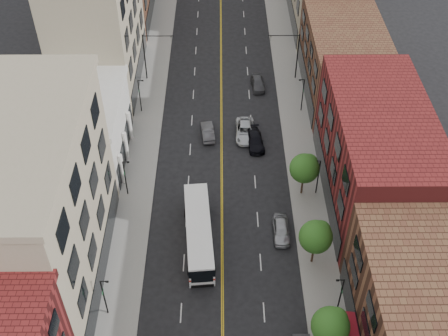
{
  "coord_description": "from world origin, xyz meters",
  "views": [
    {
      "loc": [
        -0.06,
        -22.08,
        46.94
      ],
      "look_at": [
        0.25,
        23.09,
        5.0
      ],
      "focal_mm": 45.0,
      "sensor_mm": 36.0,
      "label": 1
    }
  ],
  "objects_px": {
    "car_lane_a": "(255,140)",
    "city_bus": "(199,232)",
    "car_lane_b": "(245,131)",
    "car_lane_c": "(258,83)",
    "car_parked_far": "(281,230)",
    "car_lane_behind": "(208,132)"
  },
  "relations": [
    {
      "from": "car_lane_a",
      "to": "city_bus",
      "type": "bearing_deg",
      "value": -118.88
    },
    {
      "from": "car_lane_b",
      "to": "car_lane_c",
      "type": "height_order",
      "value": "car_lane_b"
    },
    {
      "from": "car_lane_a",
      "to": "car_lane_behind",
      "type": "bearing_deg",
      "value": 157.14
    },
    {
      "from": "car_parked_far",
      "to": "car_lane_b",
      "type": "height_order",
      "value": "car_lane_b"
    },
    {
      "from": "city_bus",
      "to": "car_lane_b",
      "type": "bearing_deg",
      "value": 68.21
    },
    {
      "from": "car_lane_behind",
      "to": "car_lane_a",
      "type": "xyz_separation_m",
      "value": [
        6.09,
        -1.82,
        -0.01
      ]
    },
    {
      "from": "car_lane_c",
      "to": "car_lane_b",
      "type": "bearing_deg",
      "value": -105.89
    },
    {
      "from": "car_lane_b",
      "to": "car_lane_c",
      "type": "xyz_separation_m",
      "value": [
        2.21,
        10.97,
        -0.01
      ]
    },
    {
      "from": "car_lane_b",
      "to": "car_lane_c",
      "type": "distance_m",
      "value": 11.19
    },
    {
      "from": "city_bus",
      "to": "car_lane_behind",
      "type": "bearing_deg",
      "value": 83.2
    },
    {
      "from": "car_lane_behind",
      "to": "car_lane_c",
      "type": "height_order",
      "value": "car_lane_c"
    },
    {
      "from": "car_lane_a",
      "to": "car_lane_c",
      "type": "xyz_separation_m",
      "value": [
        1.01,
        12.88,
        0.04
      ]
    },
    {
      "from": "city_bus",
      "to": "car_parked_far",
      "type": "bearing_deg",
      "value": 2.35
    },
    {
      "from": "car_lane_b",
      "to": "car_parked_far",
      "type": "bearing_deg",
      "value": -78.46
    },
    {
      "from": "car_lane_behind",
      "to": "car_lane_c",
      "type": "distance_m",
      "value": 13.14
    },
    {
      "from": "car_lane_behind",
      "to": "car_lane_a",
      "type": "distance_m",
      "value": 6.36
    },
    {
      "from": "car_lane_b",
      "to": "city_bus",
      "type": "bearing_deg",
      "value": -106.58
    },
    {
      "from": "car_parked_far",
      "to": "car_lane_c",
      "type": "height_order",
      "value": "car_parked_far"
    },
    {
      "from": "car_lane_c",
      "to": "car_lane_a",
      "type": "bearing_deg",
      "value": -99.0
    },
    {
      "from": "city_bus",
      "to": "car_parked_far",
      "type": "height_order",
      "value": "city_bus"
    },
    {
      "from": "city_bus",
      "to": "car_lane_a",
      "type": "xyz_separation_m",
      "value": [
        6.76,
        16.18,
        -1.06
      ]
    },
    {
      "from": "city_bus",
      "to": "car_lane_a",
      "type": "height_order",
      "value": "city_bus"
    }
  ]
}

